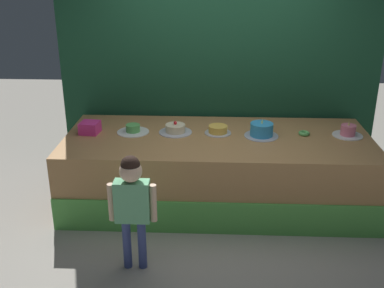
{
  "coord_description": "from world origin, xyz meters",
  "views": [
    {
      "loc": [
        -0.06,
        -3.94,
        2.52
      ],
      "look_at": [
        -0.26,
        0.4,
        0.78
      ],
      "focal_mm": 43.77,
      "sensor_mm": 36.0,
      "label": 1
    }
  ],
  "objects_px": {
    "pink_box": "(90,128)",
    "cake_left": "(175,129)",
    "cake_far_right": "(348,131)",
    "cake_far_left": "(133,130)",
    "donut": "(304,133)",
    "cake_center": "(218,130)",
    "cake_right": "(262,130)",
    "child_figure": "(132,198)"
  },
  "relations": [
    {
      "from": "cake_center",
      "to": "cake_right",
      "type": "bearing_deg",
      "value": -8.69
    },
    {
      "from": "child_figure",
      "to": "cake_far_right",
      "type": "relative_size",
      "value": 3.35
    },
    {
      "from": "child_figure",
      "to": "cake_center",
      "type": "bearing_deg",
      "value": 61.88
    },
    {
      "from": "pink_box",
      "to": "cake_far_right",
      "type": "height_order",
      "value": "cake_far_right"
    },
    {
      "from": "cake_center",
      "to": "cake_far_right",
      "type": "distance_m",
      "value": 1.37
    },
    {
      "from": "cake_left",
      "to": "cake_right",
      "type": "xyz_separation_m",
      "value": [
        0.91,
        -0.07,
        0.03
      ]
    },
    {
      "from": "child_figure",
      "to": "cake_right",
      "type": "relative_size",
      "value": 2.94
    },
    {
      "from": "donut",
      "to": "cake_right",
      "type": "relative_size",
      "value": 0.32
    },
    {
      "from": "pink_box",
      "to": "child_figure",
      "type": "bearing_deg",
      "value": -62.66
    },
    {
      "from": "cake_far_left",
      "to": "cake_far_right",
      "type": "distance_m",
      "value": 2.28
    },
    {
      "from": "donut",
      "to": "cake_far_left",
      "type": "height_order",
      "value": "cake_far_left"
    },
    {
      "from": "cake_far_left",
      "to": "cake_center",
      "type": "height_order",
      "value": "cake_far_left"
    },
    {
      "from": "cake_far_right",
      "to": "donut",
      "type": "bearing_deg",
      "value": -179.94
    },
    {
      "from": "pink_box",
      "to": "cake_left",
      "type": "bearing_deg",
      "value": 3.32
    },
    {
      "from": "cake_left",
      "to": "cake_center",
      "type": "height_order",
      "value": "cake_left"
    },
    {
      "from": "donut",
      "to": "cake_left",
      "type": "xyz_separation_m",
      "value": [
        -1.37,
        0.01,
        0.02
      ]
    },
    {
      "from": "cake_right",
      "to": "child_figure",
      "type": "bearing_deg",
      "value": -132.82
    },
    {
      "from": "cake_center",
      "to": "cake_right",
      "type": "relative_size",
      "value": 0.79
    },
    {
      "from": "child_figure",
      "to": "donut",
      "type": "bearing_deg",
      "value": 39.04
    },
    {
      "from": "cake_left",
      "to": "cake_center",
      "type": "relative_size",
      "value": 1.25
    },
    {
      "from": "pink_box",
      "to": "cake_far_right",
      "type": "xyz_separation_m",
      "value": [
        2.74,
        0.04,
        -0.01
      ]
    },
    {
      "from": "donut",
      "to": "cake_center",
      "type": "height_order",
      "value": "cake_center"
    },
    {
      "from": "pink_box",
      "to": "cake_left",
      "type": "relative_size",
      "value": 0.55
    },
    {
      "from": "pink_box",
      "to": "cake_far_left",
      "type": "distance_m",
      "value": 0.46
    },
    {
      "from": "donut",
      "to": "cake_far_right",
      "type": "bearing_deg",
      "value": 0.06
    },
    {
      "from": "cake_left",
      "to": "cake_right",
      "type": "bearing_deg",
      "value": -4.27
    },
    {
      "from": "donut",
      "to": "cake_left",
      "type": "height_order",
      "value": "cake_left"
    },
    {
      "from": "cake_left",
      "to": "cake_far_right",
      "type": "xyz_separation_m",
      "value": [
        1.82,
        -0.01,
        0.01
      ]
    },
    {
      "from": "cake_far_left",
      "to": "cake_center",
      "type": "xyz_separation_m",
      "value": [
        0.91,
        0.01,
        0.01
      ]
    },
    {
      "from": "child_figure",
      "to": "cake_center",
      "type": "distance_m",
      "value": 1.51
    },
    {
      "from": "pink_box",
      "to": "donut",
      "type": "height_order",
      "value": "pink_box"
    },
    {
      "from": "cake_center",
      "to": "cake_right",
      "type": "height_order",
      "value": "cake_right"
    },
    {
      "from": "child_figure",
      "to": "cake_right",
      "type": "height_order",
      "value": "child_figure"
    },
    {
      "from": "cake_right",
      "to": "cake_center",
      "type": "bearing_deg",
      "value": 171.31
    },
    {
      "from": "cake_far_right",
      "to": "cake_far_left",
      "type": "bearing_deg",
      "value": -179.97
    },
    {
      "from": "child_figure",
      "to": "donut",
      "type": "height_order",
      "value": "child_figure"
    },
    {
      "from": "child_figure",
      "to": "cake_center",
      "type": "relative_size",
      "value": 3.71
    },
    {
      "from": "pink_box",
      "to": "cake_center",
      "type": "relative_size",
      "value": 0.68
    },
    {
      "from": "cake_left",
      "to": "donut",
      "type": "bearing_deg",
      "value": -0.46
    },
    {
      "from": "cake_left",
      "to": "cake_far_right",
      "type": "bearing_deg",
      "value": -0.33
    },
    {
      "from": "donut",
      "to": "cake_far_left",
      "type": "xyz_separation_m",
      "value": [
        -1.82,
        -0.0,
        0.01
      ]
    },
    {
      "from": "pink_box",
      "to": "donut",
      "type": "relative_size",
      "value": 1.68
    }
  ]
}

